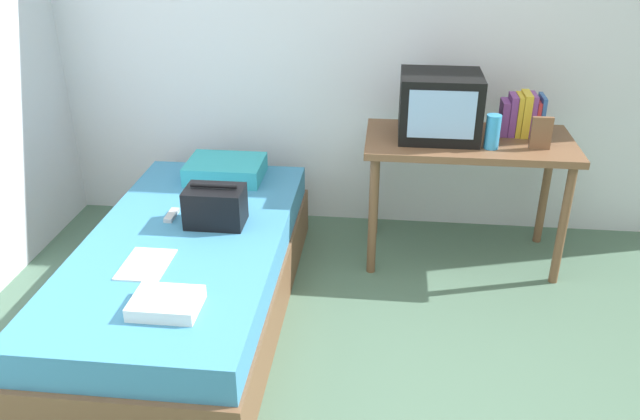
{
  "coord_description": "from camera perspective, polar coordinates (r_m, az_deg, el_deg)",
  "views": [
    {
      "loc": [
        0.14,
        -1.99,
        2.0
      ],
      "look_at": [
        -0.17,
        0.95,
        0.55
      ],
      "focal_mm": 36.33,
      "sensor_mm": 36.0,
      "label": 1
    }
  ],
  "objects": [
    {
      "name": "wall_back",
      "position": [
        4.05,
        4.2,
        16.21
      ],
      "size": [
        5.2,
        0.1,
        2.6
      ],
      "primitive_type": "cube",
      "color": "silver",
      "rests_on": "ground"
    },
    {
      "name": "bed",
      "position": [
        3.43,
        -11.55,
        -5.67
      ],
      "size": [
        1.0,
        2.0,
        0.45
      ],
      "color": "brown",
      "rests_on": "ground"
    },
    {
      "name": "desk",
      "position": [
        3.78,
        12.89,
        4.76
      ],
      "size": [
        1.16,
        0.6,
        0.76
      ],
      "color": "brown",
      "rests_on": "ground"
    },
    {
      "name": "tv",
      "position": [
        3.68,
        10.49,
        9.0
      ],
      "size": [
        0.44,
        0.39,
        0.36
      ],
      "color": "black",
      "rests_on": "desk"
    },
    {
      "name": "water_bottle",
      "position": [
        3.6,
        14.96,
        6.68
      ],
      "size": [
        0.08,
        0.08,
        0.19
      ],
      "primitive_type": "cylinder",
      "color": "#3399DB",
      "rests_on": "desk"
    },
    {
      "name": "book_row",
      "position": [
        3.86,
        17.37,
        7.98
      ],
      "size": [
        0.23,
        0.16,
        0.24
      ],
      "color": "#7A3D89",
      "rests_on": "desk"
    },
    {
      "name": "picture_frame",
      "position": [
        3.67,
        18.91,
        6.43
      ],
      "size": [
        0.11,
        0.02,
        0.18
      ],
      "primitive_type": "cube",
      "color": "brown",
      "rests_on": "desk"
    },
    {
      "name": "pillow",
      "position": [
        3.93,
        -8.32,
        3.57
      ],
      "size": [
        0.45,
        0.35,
        0.11
      ],
      "primitive_type": "cube",
      "color": "#33A8B7",
      "rests_on": "bed"
    },
    {
      "name": "handbag",
      "position": [
        3.37,
        -9.22,
        0.34
      ],
      "size": [
        0.3,
        0.2,
        0.22
      ],
      "color": "black",
      "rests_on": "bed"
    },
    {
      "name": "magazine",
      "position": [
        3.11,
        -15.07,
        -4.64
      ],
      "size": [
        0.21,
        0.29,
        0.01
      ],
      "primitive_type": "cube",
      "color": "white",
      "rests_on": "bed"
    },
    {
      "name": "remote_dark",
      "position": [
        2.8,
        -12.59,
        -7.95
      ],
      "size": [
        0.04,
        0.16,
        0.02
      ],
      "primitive_type": "cube",
      "color": "black",
      "rests_on": "bed"
    },
    {
      "name": "remote_silver",
      "position": [
        3.52,
        -12.94,
        -0.45
      ],
      "size": [
        0.04,
        0.14,
        0.02
      ],
      "primitive_type": "cube",
      "color": "#B7B7BC",
      "rests_on": "bed"
    },
    {
      "name": "folded_towel",
      "position": [
        2.77,
        -13.39,
        -8.0
      ],
      "size": [
        0.28,
        0.22,
        0.06
      ],
      "primitive_type": "cube",
      "color": "white",
      "rests_on": "bed"
    }
  ]
}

